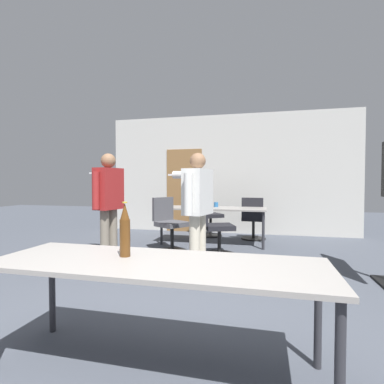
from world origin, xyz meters
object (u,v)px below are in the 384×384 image
Objects in this scene: person_right_polo at (197,201)px; office_chair_side_rolled at (208,217)px; person_near_casual at (108,197)px; beer_bottle at (125,231)px; drink_cup at (216,205)px; office_chair_near_pushed at (215,229)px; office_chair_far_right at (169,226)px; office_chair_far_left at (253,220)px.

person_right_polo is 1.74× the size of office_chair_side_rolled.
person_near_casual is 4.47× the size of beer_bottle.
office_chair_side_rolled is 2.50× the size of beer_bottle.
person_near_casual is 1.79× the size of office_chair_side_rolled.
office_chair_near_pushed is at bearing -81.84° from drink_cup.
person_near_casual is 2.73m from beer_bottle.
office_chair_near_pushed is 2.51× the size of beer_bottle.
office_chair_far_right is 3.28m from beer_bottle.
office_chair_far_left is 0.91m from drink_cup.
person_right_polo reaches higher than office_chair_far_right.
person_right_polo is 2.13m from beer_bottle.
office_chair_far_left is at bearing 29.34° from drink_cup.
beer_bottle is 3.88× the size of drink_cup.
beer_bottle is (-0.68, -4.62, 0.48)m from office_chair_far_left.
person_near_casual is 1.75× the size of office_chair_far_right.
drink_cup is at bearing -179.35° from office_chair_far_right.
office_chair_near_pushed is 0.83m from office_chair_far_right.
office_chair_near_pushed is 1.00× the size of office_chair_side_rolled.
office_chair_side_rolled is at bearing 173.38° from office_chair_far_left.
office_chair_side_rolled is 1.67m from office_chair_far_right.
office_chair_far_right is (0.72, 0.85, -0.55)m from person_near_casual.
office_chair_side_rolled is (-0.36, 2.67, -0.53)m from person_right_polo.
person_right_polo is 1.74× the size of office_chair_near_pushed.
person_near_casual is 1.24m from office_chair_far_right.
person_right_polo is 4.36× the size of beer_bottle.
beer_bottle is at bearing 46.24° from office_chair_far_right.
office_chair_side_rolled is (-0.45, 1.70, -0.00)m from office_chair_near_pushed.
office_chair_side_rolled is (1.10, 2.48, -0.56)m from person_near_casual.
person_near_casual reaches higher than office_chair_side_rolled.
office_chair_near_pushed is 1.76m from office_chair_side_rolled.
office_chair_far_left is (1.02, -0.18, -0.02)m from office_chair_side_rolled.
office_chair_far_left is (0.57, 1.52, -0.02)m from office_chair_near_pushed.
beer_bottle reaches higher than office_chair_near_pushed.
office_chair_near_pushed reaches higher than office_chair_side_rolled.
person_near_casual is at bearing -126.31° from drink_cup.
beer_bottle is at bearing -168.98° from person_right_polo.
person_near_casual reaches higher than office_chair_near_pushed.
office_chair_near_pushed is at bearing -20.91° from office_chair_side_rolled.
beer_bottle is at bearing -31.65° from office_chair_side_rolled.
office_chair_far_right reaches higher than drink_cup.
office_chair_side_rolled is at bearing -159.68° from office_chair_far_right.
office_chair_far_left is at bearing 44.53° from office_chair_side_rolled.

